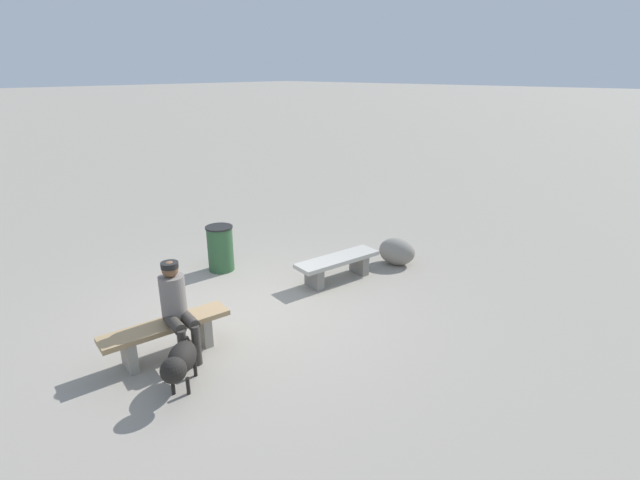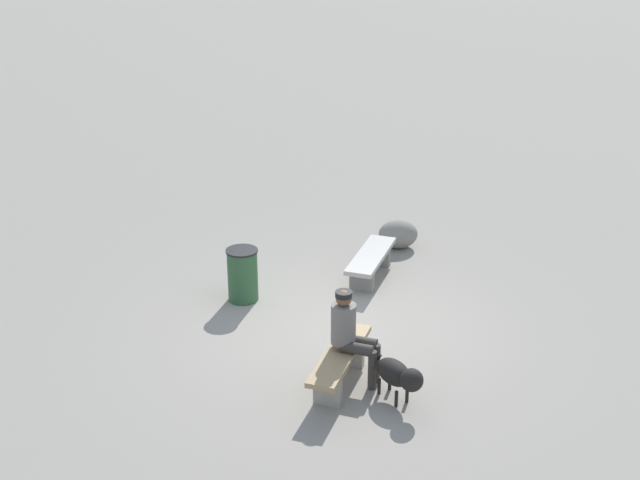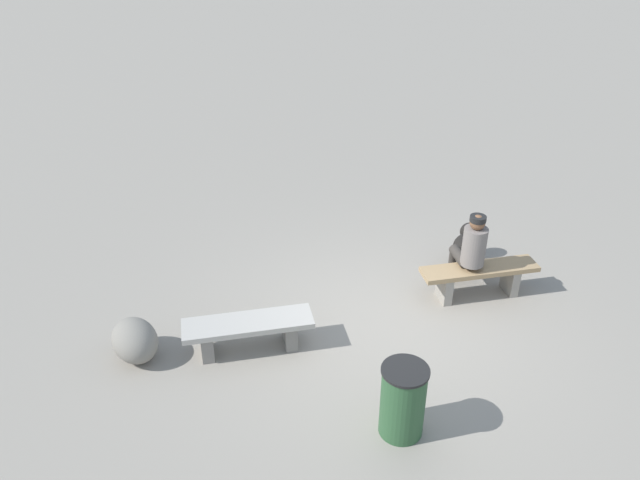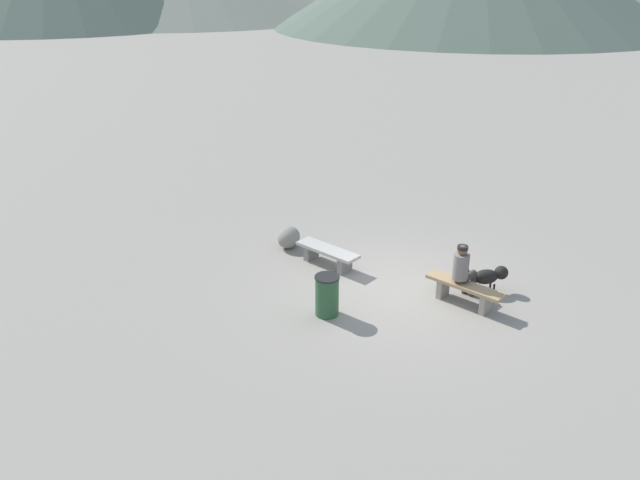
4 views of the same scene
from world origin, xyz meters
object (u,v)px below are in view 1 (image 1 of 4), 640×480
(trash_bin, at_px, (220,248))
(dog, at_px, (180,362))
(seated_person, at_px, (176,304))
(boulder, at_px, (397,251))
(bench_right, at_px, (167,332))
(bench_left, at_px, (338,264))

(trash_bin, bearing_deg, dog, 45.15)
(seated_person, bearing_deg, boulder, -173.18)
(dog, xyz_separation_m, boulder, (-4.91, -0.25, -0.13))
(bench_right, bearing_deg, dog, 79.59)
(seated_person, relative_size, trash_bin, 1.52)
(bench_left, relative_size, boulder, 2.37)
(bench_left, height_order, seated_person, seated_person)
(dog, height_order, boulder, dog)
(bench_right, relative_size, boulder, 2.42)
(dog, bearing_deg, trash_bin, -176.86)
(dog, bearing_deg, bench_right, -153.63)
(seated_person, relative_size, boulder, 1.85)
(bench_left, xyz_separation_m, trash_bin, (1.08, -1.90, 0.13))
(bench_right, relative_size, trash_bin, 1.99)
(dog, bearing_deg, boulder, 140.87)
(bench_left, bearing_deg, boulder, 174.91)
(bench_left, xyz_separation_m, boulder, (-1.31, 0.38, -0.04))
(bench_left, bearing_deg, bench_right, 8.77)
(trash_bin, bearing_deg, boulder, 136.25)
(boulder, bearing_deg, trash_bin, -43.75)
(seated_person, bearing_deg, bench_left, -168.42)
(bench_right, distance_m, dog, 0.83)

